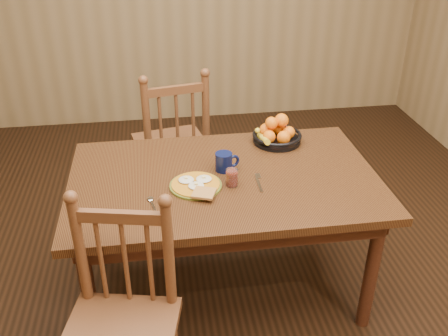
{
  "coord_description": "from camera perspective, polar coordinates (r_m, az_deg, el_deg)",
  "views": [
    {
      "loc": [
        -0.32,
        -2.21,
        2.07
      ],
      "look_at": [
        0.0,
        0.0,
        0.8
      ],
      "focal_mm": 40.0,
      "sensor_mm": 36.0,
      "label": 1
    }
  ],
  "objects": [
    {
      "name": "chair_far",
      "position": [
        3.47,
        -5.9,
        2.72
      ],
      "size": [
        0.56,
        0.54,
        1.05
      ],
      "rotation": [
        0.0,
        0.0,
        3.34
      ],
      "color": "#512B18",
      "rests_on": "ground"
    },
    {
      "name": "chair_near",
      "position": [
        2.2,
        -11.66,
        -17.09
      ],
      "size": [
        0.54,
        0.52,
        1.01
      ],
      "rotation": [
        0.0,
        0.0,
        -0.21
      ],
      "color": "#512B18",
      "rests_on": "ground"
    },
    {
      "name": "fork",
      "position": [
        2.55,
        3.98,
        -1.56
      ],
      "size": [
        0.03,
        0.18,
        0.0
      ],
      "rotation": [
        0.0,
        0.0,
        -0.01
      ],
      "color": "silver",
      "rests_on": "dining_table"
    },
    {
      "name": "dining_table",
      "position": [
        2.64,
        0.0,
        -2.54
      ],
      "size": [
        1.6,
        1.0,
        0.75
      ],
      "color": "black",
      "rests_on": "ground"
    },
    {
      "name": "juice_glass",
      "position": [
        2.5,
        0.91,
        -1.15
      ],
      "size": [
        0.06,
        0.06,
        0.09
      ],
      "color": "silver",
      "rests_on": "dining_table"
    },
    {
      "name": "coffee_mug",
      "position": [
        2.63,
        0.07,
        0.74
      ],
      "size": [
        0.13,
        0.09,
        0.1
      ],
      "color": "#090F32",
      "rests_on": "dining_table"
    },
    {
      "name": "breakfast_plate",
      "position": [
        2.5,
        -3.2,
        -1.96
      ],
      "size": [
        0.26,
        0.3,
        0.04
      ],
      "color": "#59601E",
      "rests_on": "dining_table"
    },
    {
      "name": "room",
      "position": [
        2.35,
        0.0,
        11.73
      ],
      "size": [
        4.52,
        5.02,
        2.72
      ],
      "color": "black",
      "rests_on": "ground"
    },
    {
      "name": "fruit_bowl",
      "position": [
        2.95,
        6.02,
        3.91
      ],
      "size": [
        0.29,
        0.29,
        0.17
      ],
      "color": "black",
      "rests_on": "dining_table"
    },
    {
      "name": "spoon",
      "position": [
        2.41,
        -8.28,
        -3.83
      ],
      "size": [
        0.05,
        0.16,
        0.01
      ],
      "rotation": [
        0.0,
        0.0,
        0.22
      ],
      "color": "silver",
      "rests_on": "dining_table"
    }
  ]
}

